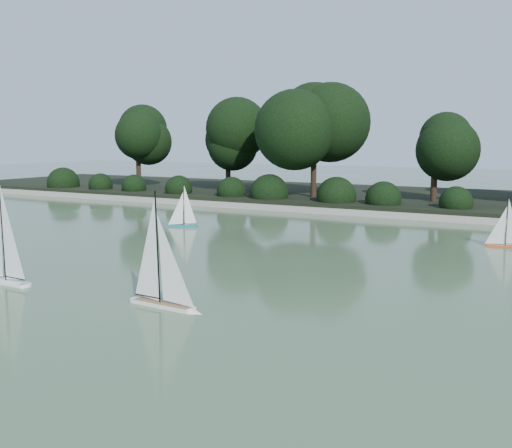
# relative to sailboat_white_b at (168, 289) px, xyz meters

# --- Properties ---
(ground) EXTENTS (80.00, 80.00, 0.00)m
(ground) POSITION_rel_sailboat_white_b_xyz_m (0.11, 1.46, -0.27)
(ground) COLOR #3B5332
(ground) RESTS_ON ground
(pond_coping) EXTENTS (40.00, 0.35, 0.18)m
(pond_coping) POSITION_rel_sailboat_white_b_xyz_m (0.11, 10.46, -0.18)
(pond_coping) COLOR gray
(pond_coping) RESTS_ON ground
(far_bank) EXTENTS (40.00, 8.00, 0.30)m
(far_bank) POSITION_rel_sailboat_white_b_xyz_m (0.11, 14.46, -0.12)
(far_bank) COLOR black
(far_bank) RESTS_ON ground
(tree_line) EXTENTS (26.31, 3.93, 4.39)m
(tree_line) POSITION_rel_sailboat_white_b_xyz_m (1.34, 12.89, 2.37)
(tree_line) COLOR black
(tree_line) RESTS_ON ground
(shrub_hedge) EXTENTS (29.10, 1.10, 1.10)m
(shrub_hedge) POSITION_rel_sailboat_white_b_xyz_m (0.11, 11.36, 0.18)
(shrub_hedge) COLOR black
(shrub_hedge) RESTS_ON ground
(sailboat_white_b) EXTENTS (1.26, 0.28, 1.72)m
(sailboat_white_b) POSITION_rel_sailboat_white_b_xyz_m (0.00, 0.00, 0.00)
(sailboat_white_b) COLOR white
(sailboat_white_b) RESTS_ON ground
(sailboat_orange) EXTENTS (0.86, 0.19, 1.18)m
(sailboat_orange) POSITION_rel_sailboat_white_b_xyz_m (3.65, 7.03, -0.08)
(sailboat_orange) COLOR #E34C17
(sailboat_orange) RESTS_ON ground
(sailboat_teal) EXTENTS (0.84, 0.54, 1.22)m
(sailboat_teal) POSITION_rel_sailboat_white_b_xyz_m (-4.16, 6.16, -0.07)
(sailboat_teal) COLOR #0C7886
(sailboat_teal) RESTS_ON ground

